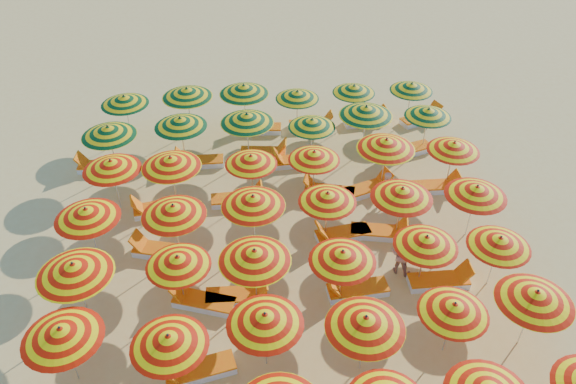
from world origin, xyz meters
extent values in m
plane|color=#DEBB62|center=(0.00, 0.00, 0.00)|extent=(120.00, 120.00, 0.00)
cylinder|color=silver|center=(-5.60, -4.27, 0.93)|extent=(0.04, 0.04, 1.85)
cone|color=orange|center=(-5.60, -4.27, 1.73)|extent=(2.31, 2.31, 0.35)
sphere|color=black|center=(-5.60, -4.27, 1.93)|extent=(0.06, 0.06, 0.06)
cylinder|color=silver|center=(-3.20, -4.67, 0.90)|extent=(0.03, 0.03, 1.79)
cone|color=orange|center=(-3.20, -4.67, 1.67)|extent=(2.10, 2.10, 0.34)
sphere|color=black|center=(-3.20, -4.67, 1.87)|extent=(0.06, 0.06, 0.06)
cylinder|color=silver|center=(-1.02, -4.31, 0.92)|extent=(0.03, 0.03, 1.83)
cone|color=orange|center=(-1.02, -4.31, 1.71)|extent=(2.23, 2.23, 0.35)
sphere|color=black|center=(-1.02, -4.31, 1.91)|extent=(0.06, 0.06, 0.06)
cylinder|color=silver|center=(1.25, -4.67, 0.94)|extent=(0.04, 0.04, 1.89)
cone|color=orange|center=(1.25, -4.67, 1.76)|extent=(2.04, 2.04, 0.36)
sphere|color=black|center=(1.25, -4.67, 1.97)|extent=(0.06, 0.06, 0.06)
cylinder|color=silver|center=(3.47, -4.36, 0.86)|extent=(0.03, 0.03, 1.72)
cone|color=orange|center=(3.47, -4.36, 1.60)|extent=(1.72, 1.72, 0.33)
sphere|color=black|center=(3.47, -4.36, 1.79)|extent=(0.06, 0.06, 0.06)
cylinder|color=silver|center=(5.46, -4.34, 0.94)|extent=(0.04, 0.04, 1.89)
cone|color=orange|center=(5.46, -4.34, 1.76)|extent=(2.08, 2.08, 0.36)
sphere|color=black|center=(5.46, -4.34, 1.97)|extent=(0.06, 0.06, 0.06)
cylinder|color=silver|center=(-5.67, -2.36, 0.98)|extent=(0.04, 0.04, 1.96)
cone|color=orange|center=(-5.67, -2.36, 1.83)|extent=(2.17, 2.17, 0.37)
sphere|color=black|center=(-5.67, -2.36, 2.04)|extent=(0.07, 0.07, 0.07)
cylinder|color=silver|center=(-3.14, -2.11, 0.86)|extent=(0.03, 0.03, 1.72)
cone|color=orange|center=(-3.14, -2.11, 1.61)|extent=(2.08, 2.08, 0.33)
sphere|color=black|center=(-3.14, -2.11, 1.80)|extent=(0.06, 0.06, 0.06)
cylinder|color=silver|center=(-1.15, -2.29, 0.96)|extent=(0.04, 0.04, 1.92)
cone|color=orange|center=(-1.15, -2.29, 1.79)|extent=(2.35, 2.35, 0.37)
sphere|color=black|center=(-1.15, -2.29, 2.00)|extent=(0.06, 0.06, 0.06)
cylinder|color=silver|center=(1.13, -2.42, 0.90)|extent=(0.03, 0.03, 1.79)
cone|color=orange|center=(1.13, -2.42, 1.67)|extent=(1.94, 1.94, 0.34)
sphere|color=black|center=(1.13, -2.42, 1.87)|extent=(0.06, 0.06, 0.06)
cylinder|color=silver|center=(3.48, -2.06, 0.88)|extent=(0.03, 0.03, 1.76)
cone|color=orange|center=(3.48, -2.06, 1.64)|extent=(2.32, 2.32, 0.34)
sphere|color=black|center=(3.48, -2.06, 1.84)|extent=(0.06, 0.06, 0.06)
cylinder|color=silver|center=(5.45, -2.26, 0.86)|extent=(0.03, 0.03, 1.73)
cone|color=orange|center=(5.45, -2.26, 1.61)|extent=(1.82, 1.82, 0.33)
sphere|color=black|center=(5.45, -2.26, 1.80)|extent=(0.06, 0.06, 0.06)
cylinder|color=silver|center=(-5.78, -0.08, 0.93)|extent=(0.04, 0.04, 1.86)
cone|color=orange|center=(-5.78, -0.08, 1.74)|extent=(2.02, 2.02, 0.35)
sphere|color=black|center=(-5.78, -0.08, 1.94)|extent=(0.06, 0.06, 0.06)
cylinder|color=silver|center=(-3.34, -0.20, 0.94)|extent=(0.04, 0.04, 1.88)
cone|color=orange|center=(-3.34, -0.20, 1.76)|extent=(2.47, 2.47, 0.36)
sphere|color=black|center=(-3.34, -0.20, 1.96)|extent=(0.06, 0.06, 0.06)
cylinder|color=silver|center=(-1.07, -0.02, 0.95)|extent=(0.04, 0.04, 1.90)
cone|color=orange|center=(-1.07, -0.02, 1.77)|extent=(2.38, 2.38, 0.36)
sphere|color=black|center=(-1.07, -0.02, 1.98)|extent=(0.06, 0.06, 0.06)
cylinder|color=silver|center=(1.13, 0.09, 0.88)|extent=(0.03, 0.03, 1.75)
cone|color=orange|center=(1.13, 0.09, 1.63)|extent=(1.80, 1.80, 0.33)
sphere|color=black|center=(1.13, 0.09, 1.83)|extent=(0.06, 0.06, 0.06)
cylinder|color=silver|center=(3.34, -0.06, 0.93)|extent=(0.04, 0.04, 1.87)
cone|color=orange|center=(3.34, -0.06, 1.74)|extent=(2.15, 2.15, 0.36)
sphere|color=black|center=(3.34, -0.06, 1.95)|extent=(0.06, 0.06, 0.06)
cylinder|color=silver|center=(5.57, -0.18, 0.93)|extent=(0.04, 0.04, 1.85)
cone|color=orange|center=(5.57, -0.18, 1.73)|extent=(1.98, 1.98, 0.35)
sphere|color=black|center=(5.57, -0.18, 1.93)|extent=(0.06, 0.06, 0.06)
cylinder|color=silver|center=(-5.44, 2.28, 0.93)|extent=(0.04, 0.04, 1.85)
cone|color=orange|center=(-5.44, 2.28, 1.73)|extent=(2.38, 2.38, 0.35)
sphere|color=black|center=(-5.44, 2.28, 1.93)|extent=(0.06, 0.06, 0.06)
cylinder|color=silver|center=(-3.56, 2.18, 0.96)|extent=(0.04, 0.04, 1.92)
cone|color=orange|center=(-3.56, 2.18, 1.79)|extent=(2.16, 2.16, 0.36)
sphere|color=black|center=(-3.56, 2.18, 2.00)|extent=(0.06, 0.06, 0.06)
cylinder|color=silver|center=(-1.02, 2.31, 0.86)|extent=(0.03, 0.03, 1.72)
cone|color=orange|center=(-1.02, 2.31, 1.60)|extent=(2.17, 2.17, 0.33)
sphere|color=black|center=(-1.02, 2.31, 1.79)|extent=(0.06, 0.06, 0.06)
cylinder|color=silver|center=(1.05, 2.34, 0.86)|extent=(0.03, 0.03, 1.72)
cone|color=orange|center=(1.05, 2.34, 1.60)|extent=(2.09, 2.09, 0.33)
sphere|color=black|center=(1.05, 2.34, 1.79)|extent=(0.06, 0.06, 0.06)
cylinder|color=silver|center=(3.46, 2.45, 0.98)|extent=(0.04, 0.04, 1.95)
cone|color=orange|center=(3.46, 2.45, 1.82)|extent=(2.04, 2.04, 0.37)
sphere|color=black|center=(3.46, 2.45, 2.04)|extent=(0.07, 0.07, 0.07)
cylinder|color=silver|center=(5.76, 2.33, 0.88)|extent=(0.03, 0.03, 1.77)
cone|color=orange|center=(5.76, 2.33, 1.65)|extent=(2.11, 2.11, 0.34)
sphere|color=black|center=(5.76, 2.33, 1.84)|extent=(0.06, 0.06, 0.06)
cylinder|color=silver|center=(-5.82, 4.29, 0.95)|extent=(0.04, 0.04, 1.89)
cone|color=#706E0A|center=(-5.82, 4.29, 1.77)|extent=(2.18, 2.18, 0.36)
sphere|color=black|center=(-5.82, 4.29, 1.98)|extent=(0.06, 0.06, 0.06)
cylinder|color=silver|center=(-3.39, 4.69, 0.93)|extent=(0.04, 0.04, 1.87)
cone|color=#706E0A|center=(-3.39, 4.69, 1.74)|extent=(2.38, 2.38, 0.36)
sphere|color=black|center=(-3.39, 4.69, 1.95)|extent=(0.06, 0.06, 0.06)
cylinder|color=silver|center=(-1.04, 4.63, 0.96)|extent=(0.04, 0.04, 1.92)
cone|color=#706E0A|center=(-1.04, 4.63, 1.79)|extent=(2.31, 2.31, 0.37)
sphere|color=black|center=(-1.04, 4.63, 2.00)|extent=(0.06, 0.06, 0.06)
cylinder|color=silver|center=(1.26, 4.40, 0.85)|extent=(0.03, 0.03, 1.71)
cone|color=#706E0A|center=(1.26, 4.40, 1.59)|extent=(1.81, 1.81, 0.32)
sphere|color=black|center=(1.26, 4.40, 1.78)|extent=(0.06, 0.06, 0.06)
cylinder|color=silver|center=(3.26, 4.65, 0.98)|extent=(0.04, 0.04, 1.96)
cone|color=#706E0A|center=(3.26, 4.65, 1.83)|extent=(2.56, 2.56, 0.37)
sphere|color=black|center=(3.26, 4.65, 2.05)|extent=(0.07, 0.07, 0.07)
cylinder|color=silver|center=(5.60, 4.66, 0.86)|extent=(0.03, 0.03, 1.73)
cone|color=#706E0A|center=(5.60, 4.66, 1.61)|extent=(1.83, 1.83, 0.33)
sphere|color=black|center=(5.60, 4.66, 1.80)|extent=(0.06, 0.06, 0.06)
cylinder|color=silver|center=(-5.59, 6.64, 0.90)|extent=(0.03, 0.03, 1.80)
cone|color=#706E0A|center=(-5.59, 6.64, 1.68)|extent=(1.83, 1.83, 0.34)
sphere|color=black|center=(-5.59, 6.64, 1.88)|extent=(0.06, 0.06, 0.06)
cylinder|color=silver|center=(-3.23, 6.75, 0.97)|extent=(0.04, 0.04, 1.94)
cone|color=#706E0A|center=(-3.23, 6.75, 1.81)|extent=(1.95, 1.95, 0.37)
sphere|color=black|center=(-3.23, 6.75, 2.02)|extent=(0.06, 0.06, 0.06)
cylinder|color=silver|center=(-1.06, 6.81, 0.96)|extent=(0.04, 0.04, 1.92)
cone|color=#706E0A|center=(-1.06, 6.81, 1.80)|extent=(2.53, 2.53, 0.37)
sphere|color=black|center=(-1.06, 6.81, 2.01)|extent=(0.06, 0.06, 0.06)
cylinder|color=silver|center=(0.98, 6.56, 0.85)|extent=(0.03, 0.03, 1.70)
cone|color=#706E0A|center=(0.98, 6.56, 1.58)|extent=(2.15, 2.15, 0.32)
sphere|color=black|center=(0.98, 6.56, 1.77)|extent=(0.06, 0.06, 0.06)
cylinder|color=silver|center=(3.26, 6.82, 0.84)|extent=(0.03, 0.03, 1.69)
cone|color=#706E0A|center=(3.26, 6.82, 1.57)|extent=(2.24, 2.24, 0.32)
sphere|color=black|center=(3.26, 6.82, 1.76)|extent=(0.06, 0.06, 0.06)
cylinder|color=silver|center=(5.55, 6.73, 0.85)|extent=(0.03, 0.03, 1.71)
cone|color=#706E0A|center=(5.55, 6.73, 1.59)|extent=(1.85, 1.85, 0.32)
sphere|color=black|center=(5.55, 6.73, 1.78)|extent=(0.06, 0.06, 0.06)
cube|color=white|center=(-2.65, -4.43, 0.10)|extent=(1.78, 0.92, 0.20)
cube|color=orange|center=(-2.65, -4.43, 0.23)|extent=(1.78, 0.92, 0.06)
cube|color=orange|center=(-3.33, -4.58, 0.45)|extent=(0.48, 0.64, 0.48)
cube|color=white|center=(-2.59, -2.28, 0.10)|extent=(1.80, 1.12, 0.20)
cube|color=orange|center=(-2.59, -2.28, 0.23)|extent=(1.80, 1.12, 0.06)
cube|color=orange|center=(-3.25, -2.04, 0.45)|extent=(0.54, 0.67, 0.48)
cube|color=white|center=(-1.70, -2.17, 0.10)|extent=(1.72, 0.65, 0.20)
cube|color=orange|center=(-1.70, -2.17, 0.23)|extent=(1.72, 0.65, 0.06)
cube|color=orange|center=(-1.00, -2.19, 0.45)|extent=(0.39, 0.59, 0.48)
cube|color=white|center=(1.68, -2.27, 0.10)|extent=(1.74, 0.72, 0.20)
cube|color=orange|center=(1.68, -2.27, 0.23)|extent=(1.74, 0.72, 0.06)
cube|color=orange|center=(0.98, -2.32, 0.45)|extent=(0.41, 0.61, 0.48)
cube|color=white|center=(4.03, -2.17, 0.10)|extent=(1.70, 0.59, 0.20)
cube|color=orange|center=(4.03, -2.17, 0.23)|extent=(1.70, 0.59, 0.06)
cube|color=orange|center=(4.73, -2.18, 0.45)|extent=(0.37, 0.58, 0.48)
cube|color=white|center=(-3.89, -0.14, 0.10)|extent=(1.79, 1.03, 0.20)
cube|color=orange|center=(-3.89, -0.14, 0.23)|extent=(1.79, 1.03, 0.06)
cube|color=orange|center=(-4.57, 0.05, 0.45)|extent=(0.51, 0.66, 0.48)
cube|color=white|center=(1.68, 0.06, 0.10)|extent=(1.77, 0.85, 0.20)
cube|color=orange|center=(1.68, 0.06, 0.23)|extent=(1.77, 0.85, 0.06)
cube|color=orange|center=(0.99, -0.06, 0.45)|extent=(0.45, 0.63, 0.48)
cube|color=white|center=(2.79, 0.03, 0.10)|extent=(1.78, 0.93, 0.20)
cube|color=orange|center=(2.79, 0.03, 0.23)|extent=(1.78, 0.93, 0.06)
cube|color=orange|center=(3.47, -0.11, 0.45)|extent=(0.48, 0.64, 0.48)
cube|color=white|center=(-4.11, 1.93, 0.10)|extent=(1.78, 0.89, 0.20)
cube|color=orange|center=(-4.11, 1.93, 0.23)|extent=(1.78, 0.89, 0.06)
cube|color=orange|center=(-4.80, 1.80, 0.45)|extent=(0.47, 0.64, 0.48)
cube|color=white|center=(-1.57, 2.13, 0.10)|extent=(1.72, 0.64, 0.20)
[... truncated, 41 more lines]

